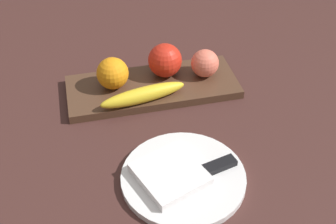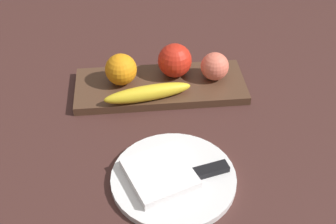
% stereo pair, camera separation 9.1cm
% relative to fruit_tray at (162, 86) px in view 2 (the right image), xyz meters
% --- Properties ---
extents(ground_plane, '(2.40, 2.40, 0.00)m').
position_rel_fruit_tray_xyz_m(ground_plane, '(0.00, 0.01, -0.01)').
color(ground_plane, '#412320').
extents(fruit_tray, '(0.40, 0.16, 0.02)m').
position_rel_fruit_tray_xyz_m(fruit_tray, '(0.00, 0.00, 0.00)').
color(fruit_tray, '#4F3323').
rests_on(fruit_tray, ground_plane).
extents(apple, '(0.08, 0.08, 0.08)m').
position_rel_fruit_tray_xyz_m(apple, '(-0.03, -0.03, 0.05)').
color(apple, red).
rests_on(apple, fruit_tray).
extents(banana, '(0.20, 0.07, 0.03)m').
position_rel_fruit_tray_xyz_m(banana, '(0.04, 0.06, 0.03)').
color(banana, yellow).
rests_on(banana, fruit_tray).
extents(orange_near_apple, '(0.07, 0.07, 0.07)m').
position_rel_fruit_tray_xyz_m(orange_near_apple, '(0.09, -0.01, 0.05)').
color(orange_near_apple, orange).
rests_on(orange_near_apple, fruit_tray).
extents(peach, '(0.07, 0.07, 0.07)m').
position_rel_fruit_tray_xyz_m(peach, '(-0.12, -0.01, 0.04)').
color(peach, '#EA6D56').
rests_on(peach, fruit_tray).
extents(dinner_plate, '(0.24, 0.24, 0.01)m').
position_rel_fruit_tray_xyz_m(dinner_plate, '(0.00, 0.29, -0.00)').
color(dinner_plate, white).
rests_on(dinner_plate, ground_plane).
extents(folded_napkin, '(0.15, 0.15, 0.02)m').
position_rel_fruit_tray_xyz_m(folded_napkin, '(0.03, 0.29, 0.01)').
color(folded_napkin, white).
rests_on(folded_napkin, dinner_plate).
extents(knife, '(0.18, 0.06, 0.01)m').
position_rel_fruit_tray_xyz_m(knife, '(-0.04, 0.29, 0.01)').
color(knife, silver).
rests_on(knife, dinner_plate).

